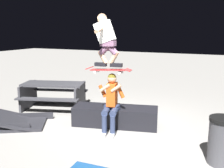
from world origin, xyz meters
TOP-DOWN VIEW (x-y plane):
  - ground_plane at (0.00, 0.00)m, footprint 40.00×40.00m
  - ledge_box_main at (0.19, -0.13)m, footprint 2.05×1.05m
  - person_sitting_on_ledge at (0.14, 0.22)m, footprint 0.59×0.79m
  - skateboard at (0.24, 0.15)m, footprint 1.03×0.30m
  - skater_airborne at (0.29, 0.15)m, footprint 0.63×0.89m
  - kicker_ramp at (2.29, 0.81)m, footprint 1.55×1.46m
  - picnic_table_back at (2.33, -0.62)m, footprint 2.03×1.80m
  - trash_bin at (-2.15, 0.75)m, footprint 0.48×0.48m

SIDE VIEW (x-z plane):
  - ground_plane at x=0.00m, z-range 0.00..0.00m
  - kicker_ramp at x=2.29m, z-range -0.12..0.24m
  - ledge_box_main at x=0.19m, z-range 0.00..0.45m
  - trash_bin at x=-2.15m, z-range 0.00..0.81m
  - picnic_table_back at x=2.33m, z-range 0.12..0.87m
  - person_sitting_on_ledge at x=0.14m, z-range 0.06..1.35m
  - skateboard at x=0.24m, z-range 1.30..1.43m
  - skater_airborne at x=0.29m, z-range 1.49..2.61m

